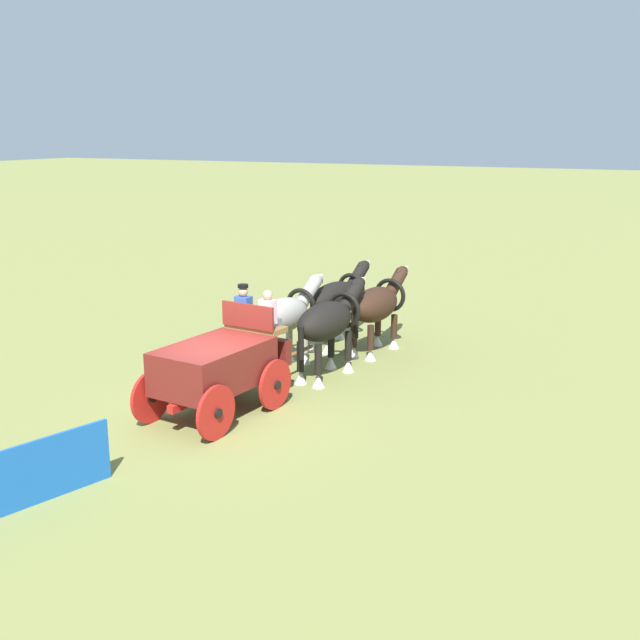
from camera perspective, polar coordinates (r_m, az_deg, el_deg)
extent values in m
plane|color=olive|center=(17.04, -7.71, -6.97)|extent=(220.00, 220.00, 0.00)
cube|color=maroon|center=(16.67, -7.84, -3.35)|extent=(2.69, 1.80, 0.93)
cube|color=brown|center=(17.68, -4.74, -0.56)|extent=(0.70, 1.45, 0.12)
cube|color=maroon|center=(18.16, -3.95, -2.18)|extent=(0.36, 1.26, 0.60)
cube|color=maroon|center=(17.37, -5.36, 0.30)|extent=(0.20, 1.40, 0.55)
cube|color=red|center=(16.85, -7.77, -5.18)|extent=(2.81, 0.44, 0.16)
cylinder|color=red|center=(18.13, -7.86, -3.79)|extent=(1.13, 0.19, 1.12)
cylinder|color=black|center=(18.13, -7.86, -3.79)|extent=(0.22, 0.20, 0.20)
cylinder|color=red|center=(17.10, -3.31, -4.78)|extent=(1.13, 0.19, 1.12)
cylinder|color=black|center=(17.10, -3.31, -4.78)|extent=(0.22, 0.20, 0.20)
cylinder|color=red|center=(16.70, -12.35, -5.56)|extent=(1.13, 0.19, 1.12)
cylinder|color=black|center=(16.70, -12.35, -5.56)|extent=(0.22, 0.20, 0.20)
cylinder|color=red|center=(15.58, -7.67, -6.79)|extent=(1.13, 0.19, 1.12)
cylinder|color=black|center=(15.58, -7.67, -6.79)|extent=(0.22, 0.20, 0.20)
cylinder|color=brown|center=(18.78, -2.77, -2.88)|extent=(2.60, 0.36, 0.10)
cube|color=slate|center=(17.94, -5.40, 0.10)|extent=(0.43, 0.36, 0.16)
cube|color=#334C99|center=(17.79, -5.66, 0.88)|extent=(0.27, 0.38, 0.55)
sphere|color=tan|center=(17.70, -5.69, 2.09)|extent=(0.22, 0.22, 0.22)
cylinder|color=black|center=(17.68, -5.70, 2.51)|extent=(0.24, 0.24, 0.08)
cube|color=slate|center=(17.55, -3.62, -0.18)|extent=(0.43, 0.36, 0.16)
cube|color=silver|center=(17.39, -3.87, 0.61)|extent=(0.27, 0.38, 0.55)
sphere|color=tan|center=(17.30, -3.89, 1.85)|extent=(0.22, 0.22, 0.22)
ellipsoid|color=#9E998E|center=(19.64, -2.87, 0.30)|extent=(2.09, 1.09, 0.89)
cylinder|color=#9E998E|center=(20.52, -2.28, -1.24)|extent=(0.18, 0.18, 0.72)
cone|color=silver|center=(20.66, -2.27, -2.62)|extent=(0.30, 0.30, 0.31)
cylinder|color=#9E998E|center=(20.26, -1.13, -1.43)|extent=(0.18, 0.18, 0.72)
cone|color=silver|center=(20.40, -1.13, -2.83)|extent=(0.30, 0.30, 0.31)
cylinder|color=#9E998E|center=(19.42, -4.62, -2.16)|extent=(0.18, 0.18, 0.72)
cone|color=silver|center=(19.57, -4.59, -3.61)|extent=(0.30, 0.30, 0.31)
cylinder|color=#9E998E|center=(19.14, -3.44, -2.38)|extent=(0.18, 0.18, 0.72)
cone|color=silver|center=(19.29, -3.41, -3.85)|extent=(0.30, 0.30, 0.31)
cylinder|color=#9E998E|center=(20.58, -0.86, 2.07)|extent=(0.97, 0.45, 0.81)
ellipsoid|color=#9E998E|center=(20.84, -0.31, 2.94)|extent=(0.62, 0.32, 0.32)
cube|color=silver|center=(21.07, 0.10, 3.07)|extent=(0.07, 0.11, 0.24)
torus|color=black|center=(20.34, -1.42, 1.08)|extent=(0.21, 0.93, 0.92)
cylinder|color=black|center=(18.89, -4.68, -1.23)|extent=(0.14, 0.14, 0.80)
ellipsoid|color=black|center=(18.94, 0.37, -0.09)|extent=(2.13, 1.13, 0.93)
cylinder|color=black|center=(19.85, 0.82, -1.71)|extent=(0.18, 0.18, 0.74)
cone|color=silver|center=(20.00, 0.82, -3.16)|extent=(0.30, 0.30, 0.32)
cylinder|color=black|center=(19.61, 2.10, -1.92)|extent=(0.18, 0.18, 0.74)
cone|color=silver|center=(19.76, 2.08, -3.39)|extent=(0.30, 0.30, 0.32)
cylinder|color=black|center=(18.69, -1.46, -2.72)|extent=(0.18, 0.18, 0.74)
cone|color=silver|center=(18.85, -1.45, -4.25)|extent=(0.30, 0.30, 0.32)
cylinder|color=black|center=(18.43, -0.13, -2.96)|extent=(0.18, 0.18, 0.74)
cone|color=silver|center=(18.59, -0.13, -4.52)|extent=(0.30, 0.30, 0.32)
cylinder|color=black|center=(19.93, 2.31, 1.78)|extent=(0.97, 0.45, 0.81)
ellipsoid|color=black|center=(20.19, 2.84, 2.69)|extent=(0.62, 0.32, 0.32)
cube|color=silver|center=(20.43, 3.22, 2.82)|extent=(0.07, 0.11, 0.24)
torus|color=black|center=(19.68, 1.77, 0.75)|extent=(0.21, 0.96, 0.96)
cylinder|color=black|center=(18.14, -1.41, -1.71)|extent=(0.14, 0.14, 0.80)
ellipsoid|color=black|center=(21.77, 1.04, 1.67)|extent=(2.22, 1.06, 0.86)
cylinder|color=black|center=(22.68, 1.50, 0.28)|extent=(0.18, 0.18, 0.73)
cone|color=silver|center=(22.81, 1.49, -1.00)|extent=(0.30, 0.30, 0.31)
cylinder|color=black|center=(22.45, 2.54, 0.13)|extent=(0.18, 0.18, 0.73)
cone|color=silver|center=(22.58, 2.52, -1.17)|extent=(0.30, 0.30, 0.31)
cylinder|color=black|center=(21.44, -0.54, -0.53)|extent=(0.18, 0.18, 0.73)
cone|color=silver|center=(21.57, -0.54, -1.88)|extent=(0.30, 0.30, 0.31)
cylinder|color=black|center=(21.19, 0.53, -0.70)|extent=(0.18, 0.18, 0.73)
cone|color=silver|center=(21.33, 0.53, -2.07)|extent=(0.30, 0.30, 0.31)
cylinder|color=black|center=(22.82, 2.77, 3.23)|extent=(0.97, 0.45, 0.81)
ellipsoid|color=black|center=(23.09, 3.23, 4.00)|extent=(0.62, 0.32, 0.32)
cube|color=silver|center=(23.34, 3.56, 4.10)|extent=(0.07, 0.11, 0.24)
torus|color=black|center=(22.56, 2.31, 2.36)|extent=(0.21, 0.90, 0.89)
cylinder|color=black|center=(20.90, -0.55, 0.31)|extent=(0.14, 0.14, 0.80)
ellipsoid|color=#331E14|center=(21.16, 4.06, 1.14)|extent=(2.07, 1.13, 0.94)
cylinder|color=#331E14|center=(22.04, 4.29, -0.30)|extent=(0.18, 0.18, 0.68)
cone|color=silver|center=(22.17, 4.26, -1.52)|extent=(0.30, 0.30, 0.29)
cylinder|color=#331E14|center=(21.82, 5.48, -0.48)|extent=(0.18, 0.18, 0.68)
cone|color=silver|center=(21.94, 5.45, -1.70)|extent=(0.30, 0.30, 0.29)
cylinder|color=#331E14|center=(20.86, 2.50, -1.11)|extent=(0.18, 0.18, 0.68)
cone|color=silver|center=(20.99, 2.49, -2.38)|extent=(0.30, 0.30, 0.29)
cylinder|color=#331E14|center=(20.62, 3.75, -1.30)|extent=(0.18, 0.18, 0.68)
cone|color=silver|center=(20.75, 3.73, -2.59)|extent=(0.30, 0.30, 0.29)
cylinder|color=#331E14|center=(22.17, 5.61, 2.76)|extent=(0.97, 0.45, 0.81)
ellipsoid|color=#331E14|center=(22.45, 6.05, 3.56)|extent=(0.62, 0.32, 0.32)
cube|color=silver|center=(22.70, 6.36, 3.67)|extent=(0.07, 0.11, 0.24)
torus|color=black|center=(21.91, 5.17, 1.84)|extent=(0.21, 0.97, 0.96)
cylinder|color=black|center=(20.33, 2.66, -0.23)|extent=(0.14, 0.14, 0.80)
cube|color=#1959B2|center=(13.68, -21.09, -10.75)|extent=(3.09, 0.95, 1.10)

